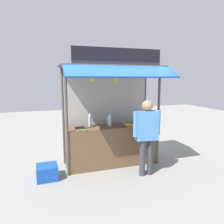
# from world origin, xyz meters

# --- Properties ---
(ground_plane) EXTENTS (20.00, 20.00, 0.00)m
(ground_plane) POSITION_xyz_m (0.00, 0.00, 0.00)
(ground_plane) COLOR gray
(stall_counter) EXTENTS (2.23, 0.56, 0.99)m
(stall_counter) POSITION_xyz_m (0.00, 0.00, 0.49)
(stall_counter) COLOR brown
(stall_counter) RESTS_ON ground
(stall_structure) EXTENTS (2.43, 1.47, 2.79)m
(stall_structure) POSITION_xyz_m (0.00, 0.14, 1.68)
(stall_structure) COLOR #4C4742
(stall_structure) RESTS_ON ground
(water_bottle_front_right) EXTENTS (0.09, 0.09, 0.31)m
(water_bottle_front_right) POSITION_xyz_m (-0.51, 0.13, 1.13)
(water_bottle_front_right) COLOR silver
(water_bottle_front_right) RESTS_ON stall_counter
(water_bottle_mid_left) EXTENTS (0.08, 0.08, 0.29)m
(water_bottle_mid_left) POSITION_xyz_m (-0.05, 0.03, 1.12)
(water_bottle_mid_left) COLOR silver
(water_bottle_mid_left) RESTS_ON stall_counter
(water_bottle_far_left) EXTENTS (0.06, 0.06, 0.22)m
(water_bottle_far_left) POSITION_xyz_m (-0.04, 0.18, 1.09)
(water_bottle_far_left) COLOR silver
(water_bottle_far_left) RESTS_ON stall_counter
(magazine_stack_center) EXTENTS (0.26, 0.29, 0.04)m
(magazine_stack_center) POSITION_xyz_m (0.88, -0.11, 1.01)
(magazine_stack_center) COLOR blue
(magazine_stack_center) RESTS_ON stall_counter
(magazine_stack_right) EXTENTS (0.23, 0.28, 0.05)m
(magazine_stack_right) POSITION_xyz_m (0.38, -0.17, 1.02)
(magazine_stack_right) COLOR green
(magazine_stack_right) RESTS_ON stall_counter
(magazine_stack_left) EXTENTS (0.26, 0.28, 0.05)m
(magazine_stack_left) POSITION_xyz_m (-0.80, -0.16, 1.01)
(magazine_stack_left) COLOR yellow
(magazine_stack_left) RESTS_ON stall_counter
(banana_bunch_inner_left) EXTENTS (0.10, 0.09, 0.23)m
(banana_bunch_inner_left) POSITION_xyz_m (-0.57, -0.38, 2.14)
(banana_bunch_inner_left) COLOR #332D23
(banana_bunch_rightmost) EXTENTS (0.11, 0.11, 0.28)m
(banana_bunch_rightmost) POSITION_xyz_m (-0.03, -0.38, 2.11)
(banana_bunch_rightmost) COLOR #332D23
(vendor_person) EXTENTS (0.64, 0.27, 1.70)m
(vendor_person) POSITION_xyz_m (0.54, -0.79, 1.02)
(vendor_person) COLOR #383842
(vendor_person) RESTS_ON ground
(plastic_crate) EXTENTS (0.44, 0.44, 0.31)m
(plastic_crate) POSITION_xyz_m (-1.57, -0.30, 0.15)
(plastic_crate) COLOR #194CB2
(plastic_crate) RESTS_ON ground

